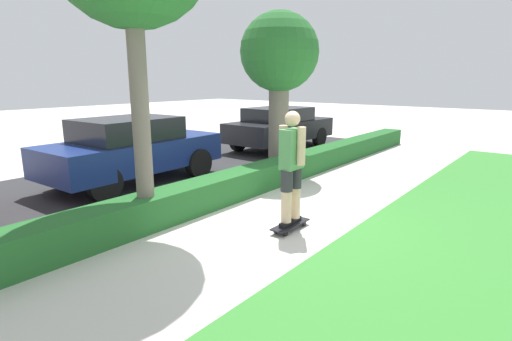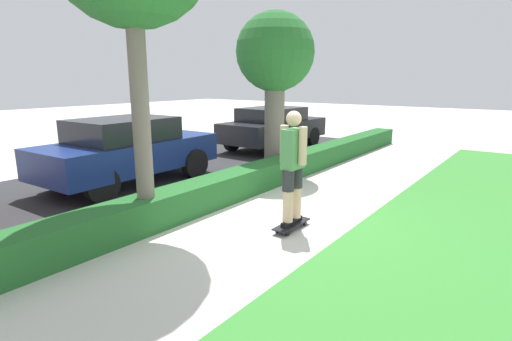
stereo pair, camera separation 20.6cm
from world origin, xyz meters
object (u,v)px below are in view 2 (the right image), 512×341
at_px(skater_person, 293,165).
at_px(parked_car_middle, 128,149).
at_px(skateboard, 292,225).
at_px(parked_car_rear, 273,127).
at_px(tree_mid, 275,58).

height_order(skater_person, parked_car_middle, skater_person).
bearing_deg(skater_person, parked_car_middle, 86.85).
xyz_separation_m(skateboard, parked_car_rear, (6.05, 4.42, 0.66)).
height_order(skater_person, tree_mid, tree_mid).
bearing_deg(parked_car_rear, tree_mid, -144.59).
bearing_deg(skateboard, parked_car_middle, 86.85).
height_order(tree_mid, parked_car_middle, tree_mid).
distance_m(skater_person, parked_car_rear, 7.50).
height_order(skateboard, skater_person, skater_person).
distance_m(skater_person, parked_car_middle, 4.42).
height_order(skater_person, parked_car_rear, skater_person).
height_order(tree_mid, parked_car_rear, tree_mid).
xyz_separation_m(skateboard, skater_person, (0.00, -0.00, 0.96)).
relative_size(tree_mid, parked_car_rear, 0.95).
bearing_deg(parked_car_rear, skater_person, -142.63).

